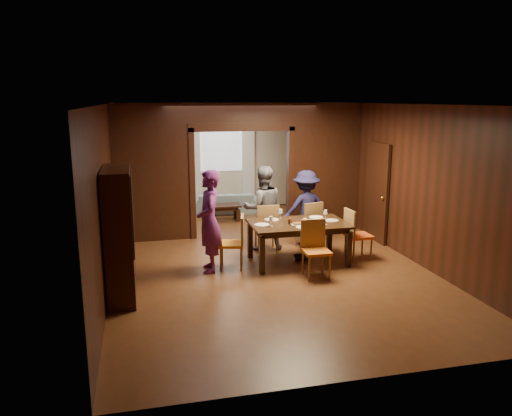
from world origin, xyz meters
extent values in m
plane|color=#583018|center=(0.00, 0.00, 0.00)|extent=(9.00, 9.00, 0.00)
cube|color=silver|center=(0.00, 0.00, 2.90)|extent=(5.50, 9.00, 0.02)
cube|color=black|center=(0.00, 4.50, 1.45)|extent=(5.50, 0.02, 2.90)
cube|color=black|center=(-2.75, 0.00, 1.45)|extent=(0.02, 9.00, 2.90)
cube|color=black|center=(2.75, 0.00, 1.45)|extent=(0.02, 9.00, 2.90)
cube|color=black|center=(-1.93, 1.60, 1.20)|extent=(1.65, 0.15, 2.40)
cube|color=black|center=(1.93, 1.60, 1.20)|extent=(1.65, 0.15, 2.40)
cube|color=black|center=(0.00, 1.60, 2.65)|extent=(5.50, 0.15, 0.50)
cube|color=beige|center=(0.00, 4.47, 1.45)|extent=(5.40, 0.04, 2.85)
imported|color=#642265|center=(-1.05, -0.62, 0.90)|extent=(0.47, 0.69, 1.81)
imported|color=slate|center=(0.18, 0.44, 0.85)|extent=(0.83, 0.64, 1.70)
imported|color=#181536|center=(1.13, 0.54, 0.78)|extent=(1.07, 0.70, 1.57)
imported|color=#85A0AE|center=(0.01, 3.85, 0.28)|extent=(1.94, 0.90, 0.55)
imported|color=black|center=(0.72, -0.40, 0.80)|extent=(0.30, 0.30, 0.07)
cube|color=black|center=(0.62, -0.52, 0.38)|extent=(1.78, 1.10, 0.76)
cube|color=black|center=(-0.17, 3.02, 0.20)|extent=(0.80, 0.50, 0.40)
cube|color=black|center=(-2.53, -1.50, 1.00)|extent=(0.40, 1.20, 2.00)
cube|color=black|center=(2.70, 0.50, 1.05)|extent=(0.06, 0.90, 2.10)
cube|color=silver|center=(0.00, 4.44, 1.70)|extent=(1.20, 0.03, 1.30)
cube|color=white|center=(-0.75, 4.40, 1.25)|extent=(0.35, 0.06, 2.40)
cube|color=white|center=(0.75, 4.40, 1.25)|extent=(0.35, 0.06, 2.40)
cylinder|color=white|center=(-0.08, -0.54, 0.77)|extent=(0.27, 0.27, 0.01)
cylinder|color=silver|center=(0.19, -0.21, 0.77)|extent=(0.27, 0.27, 0.01)
cylinder|color=white|center=(1.08, -0.21, 0.77)|extent=(0.27, 0.27, 0.01)
cylinder|color=silver|center=(1.26, -0.52, 0.77)|extent=(0.27, 0.27, 0.01)
cylinder|color=silver|center=(0.59, -0.88, 0.77)|extent=(0.27, 0.27, 0.01)
cube|color=gray|center=(0.58, -0.66, 0.78)|extent=(0.30, 0.20, 0.04)
cube|color=gray|center=(0.90, -0.76, 0.78)|extent=(0.30, 0.20, 0.04)
cylinder|color=white|center=(0.65, -0.79, 0.83)|extent=(0.07, 0.07, 0.14)
camera|label=1|loc=(-2.19, -9.02, 3.00)|focal=35.00mm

